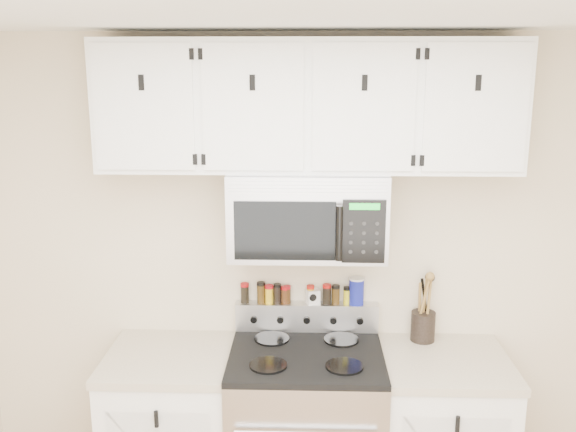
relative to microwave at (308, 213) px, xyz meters
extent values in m
cube|color=#C7B795|center=(0.00, 0.19, -0.38)|extent=(3.50, 0.01, 2.50)
cube|color=black|center=(0.00, -0.13, -0.69)|extent=(0.76, 0.65, 0.03)
cube|color=#B7B7BA|center=(0.00, 0.16, -0.60)|extent=(0.76, 0.08, 0.15)
cylinder|color=black|center=(-0.18, -0.28, -0.67)|extent=(0.18, 0.18, 0.01)
cylinder|color=black|center=(0.18, -0.28, -0.67)|extent=(0.18, 0.18, 0.01)
cylinder|color=black|center=(-0.18, 0.02, -0.67)|extent=(0.18, 0.18, 0.01)
cylinder|color=black|center=(0.18, 0.02, -0.67)|extent=(0.18, 0.18, 0.01)
cube|color=gray|center=(-0.69, -0.10, -0.73)|extent=(0.64, 0.62, 0.04)
cube|color=gray|center=(0.69, -0.10, -0.73)|extent=(0.64, 0.62, 0.04)
cube|color=#9E9EA3|center=(0.00, 0.01, 0.00)|extent=(0.76, 0.38, 0.42)
cube|color=#B7B7BA|center=(0.00, -0.19, 0.17)|extent=(0.73, 0.01, 0.08)
cube|color=black|center=(-0.10, -0.19, -0.04)|extent=(0.47, 0.01, 0.28)
cube|color=black|center=(0.26, -0.19, -0.04)|extent=(0.20, 0.01, 0.30)
cylinder|color=black|center=(0.15, -0.23, -0.04)|extent=(0.03, 0.03, 0.26)
cube|color=white|center=(0.00, 0.03, 0.52)|extent=(2.00, 0.33, 0.62)
cube|color=white|center=(-0.75, -0.14, 0.52)|extent=(0.46, 0.01, 0.57)
cube|color=black|center=(-0.75, -0.15, 0.63)|extent=(0.02, 0.01, 0.07)
cube|color=white|center=(-0.25, -0.14, 0.52)|extent=(0.46, 0.01, 0.57)
cube|color=black|center=(-0.25, -0.15, 0.63)|extent=(0.03, 0.01, 0.07)
cube|color=white|center=(0.25, -0.14, 0.52)|extent=(0.46, 0.01, 0.57)
cube|color=black|center=(0.25, -0.15, 0.63)|extent=(0.03, 0.01, 0.07)
cube|color=white|center=(0.75, -0.14, 0.52)|extent=(0.46, 0.01, 0.57)
cube|color=black|center=(0.75, -0.15, 0.63)|extent=(0.02, 0.01, 0.07)
cylinder|color=black|center=(0.61, 0.11, -0.63)|extent=(0.13, 0.13, 0.16)
cylinder|color=olive|center=(0.61, 0.11, -0.51)|extent=(0.01, 0.01, 0.29)
cylinder|color=olive|center=(0.63, 0.09, -0.50)|extent=(0.01, 0.01, 0.32)
cylinder|color=olive|center=(0.59, 0.12, -0.52)|extent=(0.01, 0.01, 0.27)
cylinder|color=black|center=(0.62, 0.13, -0.52)|extent=(0.01, 0.01, 0.28)
cylinder|color=olive|center=(0.60, 0.08, -0.50)|extent=(0.01, 0.01, 0.30)
cube|color=white|center=(0.03, 0.16, -0.49)|extent=(0.08, 0.07, 0.08)
cylinder|color=#151D92|center=(0.26, 0.16, -0.46)|extent=(0.08, 0.08, 0.14)
cylinder|color=white|center=(0.26, 0.16, -0.39)|extent=(0.08, 0.08, 0.01)
cylinder|color=black|center=(-0.33, 0.16, -0.48)|extent=(0.04, 0.04, 0.09)
cylinder|color=#A00C0F|center=(-0.33, 0.16, -0.43)|extent=(0.05, 0.05, 0.02)
cylinder|color=#412D0F|center=(-0.24, 0.16, -0.48)|extent=(0.04, 0.04, 0.10)
cylinder|color=black|center=(-0.24, 0.16, -0.42)|extent=(0.04, 0.04, 0.02)
cylinder|color=gold|center=(-0.20, 0.16, -0.49)|extent=(0.04, 0.04, 0.08)
cylinder|color=#AF0D16|center=(-0.20, 0.16, -0.44)|extent=(0.04, 0.04, 0.02)
cylinder|color=black|center=(-0.16, 0.16, -0.48)|extent=(0.04, 0.04, 0.09)
cylinder|color=black|center=(-0.16, 0.16, -0.43)|extent=(0.04, 0.04, 0.02)
cylinder|color=#452510|center=(-0.12, 0.16, -0.49)|extent=(0.04, 0.04, 0.08)
cylinder|color=#B20D12|center=(-0.12, 0.16, -0.44)|extent=(0.04, 0.04, 0.02)
cylinder|color=#38210D|center=(-0.10, 0.16, -0.49)|extent=(0.04, 0.04, 0.08)
cylinder|color=#9B0B13|center=(-0.10, 0.16, -0.44)|extent=(0.04, 0.04, 0.02)
cylinder|color=#C49017|center=(0.02, 0.16, -0.49)|extent=(0.04, 0.04, 0.08)
cylinder|color=#AF150D|center=(0.02, 0.16, -0.44)|extent=(0.04, 0.04, 0.02)
cylinder|color=black|center=(0.10, 0.16, -0.48)|extent=(0.04, 0.04, 0.09)
cylinder|color=#B0100D|center=(0.10, 0.16, -0.43)|extent=(0.05, 0.05, 0.02)
cylinder|color=#402B0F|center=(0.15, 0.16, -0.49)|extent=(0.04, 0.04, 0.09)
cylinder|color=black|center=(0.15, 0.16, -0.44)|extent=(0.04, 0.04, 0.02)
cylinder|color=gold|center=(0.21, 0.16, -0.49)|extent=(0.03, 0.03, 0.08)
cylinder|color=black|center=(0.21, 0.16, -0.44)|extent=(0.04, 0.04, 0.02)
camera|label=1|loc=(0.00, -3.06, 0.72)|focal=40.00mm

